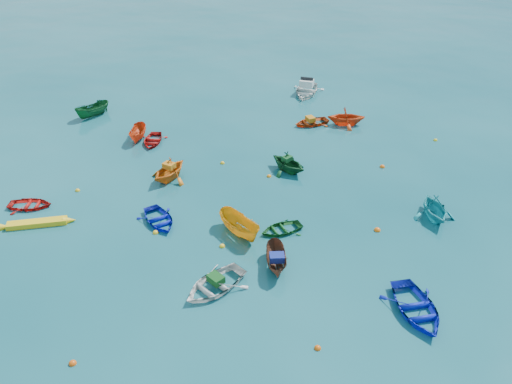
{
  "coord_description": "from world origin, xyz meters",
  "views": [
    {
      "loc": [
        -1.35,
        -20.81,
        16.63
      ],
      "look_at": [
        0.0,
        5.0,
        0.4
      ],
      "focal_mm": 35.0,
      "sensor_mm": 36.0,
      "label": 1
    }
  ],
  "objects_px": {
    "dinghy_white_near": "(215,288)",
    "dinghy_blue_sw": "(159,222)",
    "dinghy_blue_se": "(415,312)",
    "kayak_yellow": "(38,225)",
    "motorboat_white": "(306,94)"
  },
  "relations": [
    {
      "from": "dinghy_blue_se",
      "to": "kayak_yellow",
      "type": "distance_m",
      "value": 20.74
    },
    {
      "from": "dinghy_blue_sw",
      "to": "dinghy_white_near",
      "type": "bearing_deg",
      "value": -87.98
    },
    {
      "from": "dinghy_blue_se",
      "to": "motorboat_white",
      "type": "height_order",
      "value": "motorboat_white"
    },
    {
      "from": "dinghy_blue_se",
      "to": "kayak_yellow",
      "type": "bearing_deg",
      "value": 150.19
    },
    {
      "from": "dinghy_white_near",
      "to": "dinghy_blue_sw",
      "type": "bearing_deg",
      "value": 168.58
    },
    {
      "from": "dinghy_white_near",
      "to": "kayak_yellow",
      "type": "bearing_deg",
      "value": -160.84
    },
    {
      "from": "dinghy_blue_se",
      "to": "dinghy_blue_sw",
      "type": "bearing_deg",
      "value": 140.31
    },
    {
      "from": "dinghy_white_near",
      "to": "dinghy_blue_se",
      "type": "bearing_deg",
      "value": 35.7
    },
    {
      "from": "dinghy_white_near",
      "to": "motorboat_white",
      "type": "distance_m",
      "value": 26.47
    },
    {
      "from": "dinghy_white_near",
      "to": "motorboat_white",
      "type": "relative_size",
      "value": 0.82
    },
    {
      "from": "dinghy_blue_sw",
      "to": "dinghy_blue_se",
      "type": "bearing_deg",
      "value": -59.91
    },
    {
      "from": "dinghy_blue_sw",
      "to": "kayak_yellow",
      "type": "height_order",
      "value": "dinghy_blue_sw"
    },
    {
      "from": "dinghy_blue_sw",
      "to": "kayak_yellow",
      "type": "xyz_separation_m",
      "value": [
        -6.87,
        0.07,
        0.0
      ]
    },
    {
      "from": "dinghy_blue_sw",
      "to": "dinghy_white_near",
      "type": "xyz_separation_m",
      "value": [
        3.26,
        -5.6,
        0.0
      ]
    },
    {
      "from": "dinghy_blue_sw",
      "to": "dinghy_white_near",
      "type": "distance_m",
      "value": 6.48
    }
  ]
}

